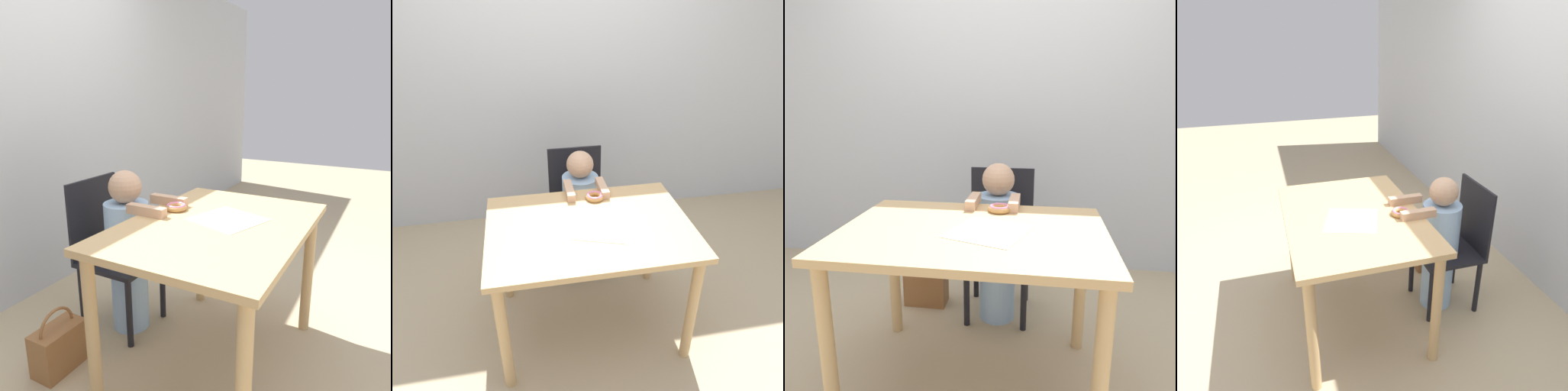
% 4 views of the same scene
% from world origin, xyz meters
% --- Properties ---
extents(ground_plane, '(12.00, 12.00, 0.00)m').
position_xyz_m(ground_plane, '(0.00, 0.00, 0.00)').
color(ground_plane, tan).
extents(wall_back, '(8.00, 0.05, 2.50)m').
position_xyz_m(wall_back, '(0.00, 1.45, 1.25)').
color(wall_back, silver).
rests_on(wall_back, ground_plane).
extents(dining_table, '(1.15, 0.83, 0.78)m').
position_xyz_m(dining_table, '(0.00, 0.00, 0.67)').
color(dining_table, tan).
rests_on(dining_table, ground_plane).
extents(chair, '(0.40, 0.41, 0.90)m').
position_xyz_m(chair, '(0.05, 0.71, 0.46)').
color(chair, black).
rests_on(chair, ground_plane).
extents(child_figure, '(0.27, 0.46, 0.97)m').
position_xyz_m(child_figure, '(0.05, 0.59, 0.49)').
color(child_figure, '#99BCE0').
rests_on(child_figure, ground_plane).
extents(donut, '(0.12, 0.12, 0.03)m').
position_xyz_m(donut, '(0.09, 0.28, 0.80)').
color(donut, tan).
rests_on(donut, dining_table).
extents(napkin, '(0.38, 0.38, 0.00)m').
position_xyz_m(napkin, '(0.07, -0.03, 0.78)').
color(napkin, white).
rests_on(napkin, dining_table).
extents(handbag, '(0.27, 0.15, 0.35)m').
position_xyz_m(handbag, '(-0.43, 0.68, 0.13)').
color(handbag, brown).
rests_on(handbag, ground_plane).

